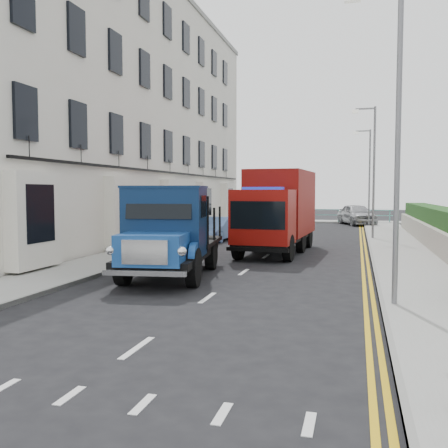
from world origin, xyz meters
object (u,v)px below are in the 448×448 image
at_px(lamp_far, 368,172).
at_px(bedford_lorry, 166,238).
at_px(lamp_near, 392,126).
at_px(red_lorry, 278,209).
at_px(lamp_mid, 372,164).
at_px(parked_car_front, 164,243).

distance_m(lamp_far, bedford_lorry, 24.88).
relative_size(lamp_near, red_lorry, 1.04).
relative_size(lamp_mid, red_lorry, 1.04).
bearing_deg(red_lorry, lamp_mid, 62.09).
distance_m(lamp_near, lamp_mid, 16.00).
relative_size(bedford_lorry, parked_car_front, 1.38).
bearing_deg(parked_car_front, bedford_lorry, -72.16).
relative_size(lamp_near, lamp_far, 1.00).
bearing_deg(bedford_lorry, parked_car_front, 105.51).
bearing_deg(lamp_near, lamp_mid, 90.00).
distance_m(bedford_lorry, parked_car_front, 3.60).
bearing_deg(parked_car_front, red_lorry, 44.78).
bearing_deg(bedford_lorry, red_lorry, 66.70).
relative_size(lamp_mid, lamp_far, 1.00).
xyz_separation_m(lamp_near, lamp_mid, (0.00, 16.00, 0.00)).
distance_m(bedford_lorry, red_lorry, 7.76).
height_order(bedford_lorry, red_lorry, red_lorry).
height_order(lamp_mid, bedford_lorry, lamp_mid).
height_order(lamp_mid, lamp_far, same).
distance_m(lamp_far, red_lorry, 17.14).
distance_m(lamp_mid, parked_car_front, 13.43).
distance_m(lamp_near, red_lorry, 10.47).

